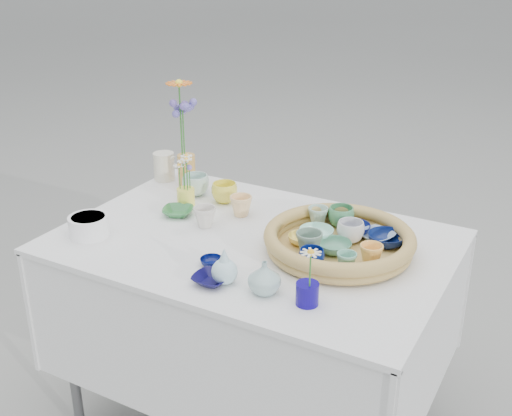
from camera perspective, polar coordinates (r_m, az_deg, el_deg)
The scene contains 32 objects.
wicker_tray at distance 2.02m, azimuth 7.40°, elevation -2.97°, with size 0.47×0.47×0.08m, color #A28048, non-canonical shape.
tray_ceramic_0 at distance 2.12m, azimuth 8.73°, elevation -1.85°, with size 0.10×0.10×0.03m, color navy.
tray_ceramic_1 at distance 2.06m, azimuth 11.54°, elevation -2.76°, with size 0.12×0.12×0.04m, color #0B194F.
tray_ceramic_2 at distance 1.93m, azimuth 10.19°, elevation -4.12°, with size 0.07×0.07×0.06m, color #FFBB57.
tray_ceramic_3 at distance 1.99m, azimuth 6.97°, elevation -3.47°, with size 0.11×0.11×0.03m, color #599A77.
tray_ceramic_4 at distance 1.95m, azimuth 4.73°, elevation -3.20°, with size 0.08×0.08×0.08m, color slate.
tray_ceramic_5 at distance 2.07m, azimuth 5.39°, elevation -2.31°, with size 0.11×0.11×0.03m, color #A5EDDA.
tray_ceramic_6 at distance 2.16m, azimuth 5.54°, elevation -0.73°, with size 0.07×0.07×0.06m, color #A5C9B9.
tray_ceramic_7 at distance 2.06m, azimuth 8.40°, elevation -2.09°, with size 0.09×0.09×0.07m, color silver.
tray_ceramic_8 at distance 2.09m, azimuth 10.66°, elevation -2.47°, with size 0.11×0.11×0.03m, color #8FAED2.
tray_ceramic_9 at distance 1.89m, azimuth 4.96°, elevation -4.49°, with size 0.08×0.08×0.06m, color navy.
tray_ceramic_10 at distance 2.03m, azimuth 4.14°, elevation -2.80°, with size 0.09×0.09×0.03m, color #FFD75B.
tray_ceramic_11 at distance 1.89m, azimuth 8.05°, elevation -4.75°, with size 0.06×0.06×0.06m, color #71B499.
tray_ceramic_12 at distance 2.16m, azimuth 7.57°, elevation -0.76°, with size 0.09×0.09×0.07m, color #46915D.
loose_ceramic_0 at distance 2.38m, azimuth -2.82°, elevation 1.38°, with size 0.10×0.10×0.08m, color yellow.
loose_ceramic_1 at distance 2.26m, azimuth -1.34°, elevation 0.20°, with size 0.08×0.08×0.07m, color #FFCF8A.
loose_ceramic_2 at distance 2.29m, azimuth -6.95°, elevation -0.32°, with size 0.11×0.11×0.03m, color #327B3F.
loose_ceramic_3 at distance 2.18m, azimuth -4.57°, elevation -0.80°, with size 0.08×0.08×0.07m, color beige.
loose_ceramic_4 at distance 1.95m, azimuth -3.98°, elevation -4.78°, with size 0.07×0.07×0.02m, color #050D4C.
loose_ceramic_5 at distance 2.45m, azimuth -5.39°, elevation 2.06°, with size 0.10×0.10×0.08m, color silver.
loose_ceramic_6 at distance 1.85m, azimuth -4.00°, elevation -6.34°, with size 0.10×0.10×0.03m, color #09073B.
fluted_bowl at distance 2.18m, azimuth -14.62°, elevation -1.57°, with size 0.13×0.13×0.07m, color white, non-canonical shape.
bud_vase_paleblue at distance 1.83m, azimuth -2.83°, elevation -5.11°, with size 0.08×0.08×0.12m, color #A9CFD8, non-canonical shape.
bud_vase_seafoam at distance 1.78m, azimuth 0.75°, elevation -6.19°, with size 0.09×0.09×0.10m, color #92B4AF.
bud_vase_cobalt at distance 1.75m, azimuth 4.58°, elevation -7.61°, with size 0.06×0.06×0.06m, color #0E0370.
single_daisy at distance 1.69m, azimuth 4.84°, elevation -5.48°, with size 0.07×0.07×0.12m, color white, non-canonical shape.
tall_vase_yellow at distance 2.53m, azimuth -6.18°, elevation 3.32°, with size 0.07×0.07×0.13m, color gold.
gerbera at distance 2.47m, azimuth -6.71°, elevation 7.77°, with size 0.12×0.12×0.30m, color orange, non-canonical shape.
hydrangea at distance 2.48m, azimuth -6.46°, elevation 6.70°, with size 0.07×0.07×0.26m, color #6451A7, non-canonical shape.
white_pitcher at distance 2.61m, azimuth -8.17°, elevation 3.69°, with size 0.12×0.08×0.11m, color beige, non-canonical shape.
daisy_cup at distance 2.35m, azimuth -6.25°, elevation 0.93°, with size 0.07×0.07×0.07m, color #FEF253.
daisy_posy at distance 2.32m, azimuth -6.32°, elevation 3.25°, with size 0.07×0.07×0.13m, color white, non-canonical shape.
Camera 1 is at (0.92, -1.64, 1.70)m, focal length 45.00 mm.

